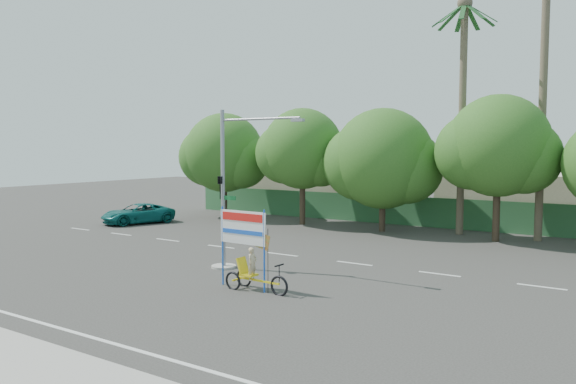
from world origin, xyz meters
The scene contains 14 objects.
ground centered at (0.00, 0.00, 0.00)m, with size 120.00×120.00×0.00m, color #33302D.
sidewalk_near centered at (0.00, -7.50, 0.06)m, with size 50.00×2.40×0.12m, color gray.
fence centered at (0.00, 21.50, 1.00)m, with size 38.00×0.08×2.00m, color #336B3D.
building_left centered at (-10.00, 26.00, 2.00)m, with size 12.00×8.00×4.00m, color beige.
building_right centered at (8.00, 26.00, 1.80)m, with size 14.00×8.00×3.60m, color beige.
tree_far_left centered at (-14.05, 18.00, 4.76)m, with size 7.14×6.00×7.96m.
tree_left centered at (-7.05, 18.00, 5.06)m, with size 6.66×5.60×8.07m.
tree_center centered at (-1.05, 18.00, 4.47)m, with size 7.62×6.40×7.85m.
tree_right centered at (5.95, 18.00, 5.24)m, with size 6.90×5.80×8.36m.
palm_tall centered at (8.00, 19.50, 10.46)m, with size 3.73×3.79×17.45m.
palm_short centered at (3.50, 19.50, 8.86)m, with size 3.73×3.79×14.45m.
traffic_signal centered at (-2.20, 3.98, 2.92)m, with size 4.72×1.10×7.00m.
trike_billboard centered at (0.81, 1.51, 1.26)m, with size 3.19×0.75×3.13m.
pickup_truck centered at (-16.96, 12.01, 0.70)m, with size 2.32×5.02×1.40m, color #0D5E5A.
Camera 1 is at (13.41, -15.12, 5.36)m, focal length 35.00 mm.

